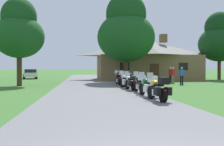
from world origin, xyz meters
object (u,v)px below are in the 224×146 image
Objects in this scene: motorcycle_blue_farthest_in_row at (118,79)px; bystander_red_shirt_beside_signpost at (170,74)px; motorcycle_green_second_in_row at (149,86)px; motorcycle_black_third_in_row at (139,84)px; bystander_red_shirt_near_lodge at (173,74)px; bystander_blue_shirt_by_tree at (182,75)px; motorcycle_silver_fifth_in_row at (126,81)px; tree_by_lodge_front at (126,30)px; tree_left_near at (19,31)px; motorcycle_yellow_nearest_to_camera at (159,89)px; motorcycle_white_fourth_in_row at (131,82)px; parked_white_suv_far_left at (30,73)px; motorcycle_red_sixth_in_row at (123,80)px; tree_right_of_lodge at (219,39)px.

bystander_red_shirt_beside_signpost reaches higher than motorcycle_blue_farthest_in_row.
motorcycle_green_second_in_row is 2.27m from motorcycle_black_third_in_row.
bystander_red_shirt_near_lodge is 2.15m from bystander_blue_shirt_by_tree.
bystander_red_shirt_near_lodge is 1.00× the size of bystander_red_shirt_beside_signpost.
tree_by_lodge_front is (1.51, 9.08, 5.06)m from motorcycle_silver_fifth_in_row.
motorcycle_green_second_in_row is 16.13m from tree_by_lodge_front.
tree_left_near is (-14.72, -2.23, 3.90)m from bystander_red_shirt_near_lodge.
tree_left_near reaches higher than bystander_red_shirt_beside_signpost.
motorcycle_green_second_in_row is at bearing -90.36° from motorcycle_blue_farthest_in_row.
motorcycle_yellow_nearest_to_camera is at bearing -97.50° from motorcycle_silver_fifth_in_row.
bystander_blue_shirt_by_tree is (5.88, 12.63, 0.34)m from motorcycle_yellow_nearest_to_camera.
motorcycle_green_second_in_row is 14.60m from bystander_red_shirt_beside_signpost.
bystander_blue_shirt_by_tree is at bearing 0.65° from motorcycle_blue_farthest_in_row.
parked_white_suv_far_left reaches higher than motorcycle_white_fourth_in_row.
tree_left_near is at bearing 135.90° from motorcycle_black_third_in_row.
motorcycle_blue_farthest_in_row is at bearing 91.56° from motorcycle_red_sixth_in_row.
tree_by_lodge_front is (1.30, 15.26, 5.06)m from motorcycle_green_second_in_row.
motorcycle_green_second_in_row is at bearing -29.84° from bystander_red_shirt_beside_signpost.
bystander_blue_shirt_by_tree reaches higher than motorcycle_yellow_nearest_to_camera.
bystander_red_shirt_near_lodge is (5.77, 10.59, 0.31)m from motorcycle_black_third_in_row.
tree_right_of_lodge is 14.73m from tree_by_lodge_front.
motorcycle_silver_fifth_in_row is at bearing 84.03° from motorcycle_green_second_in_row.
motorcycle_red_sixth_in_row is 1.25× the size of bystander_red_shirt_near_lodge.
motorcycle_white_fourth_in_row is at bearing -96.75° from motorcycle_silver_fifth_in_row.
bystander_red_shirt_beside_signpost is (5.69, 15.36, 0.32)m from motorcycle_yellow_nearest_to_camera.
bystander_red_shirt_beside_signpost reaches higher than motorcycle_silver_fifth_in_row.
tree_right_of_lodge is 25.98m from tree_left_near.
parked_white_suv_far_left reaches higher than motorcycle_black_third_in_row.
motorcycle_red_sixth_in_row is 6.49m from bystander_blue_shirt_by_tree.
motorcycle_red_sixth_in_row is at bearing -54.98° from bystander_red_shirt_beside_signpost.
tree_left_near is (-8.81, 6.27, 4.22)m from motorcycle_white_fourth_in_row.
motorcycle_yellow_nearest_to_camera and motorcycle_red_sixth_in_row have the same top height.
motorcycle_white_fourth_in_row is 11.61m from tree_left_near.
motorcycle_silver_fifth_in_row is at bearing -99.43° from tree_by_lodge_front.
motorcycle_green_second_in_row and motorcycle_silver_fifth_in_row have the same top height.
motorcycle_white_fourth_in_row is 10.78m from bystander_red_shirt_beside_signpost.
motorcycle_blue_farthest_in_row is (-0.21, 8.21, 0.00)m from motorcycle_black_third_in_row.
motorcycle_green_second_in_row is 29.17m from parked_white_suv_far_left.
tree_right_of_lodge is (15.09, 16.43, 4.87)m from motorcycle_white_fourth_in_row.
motorcycle_white_fourth_in_row is (-0.14, 4.37, 0.00)m from motorcycle_green_second_in_row.
motorcycle_white_fourth_in_row is at bearing -97.54° from tree_by_lodge_front.
tree_right_of_lodge reaches higher than motorcycle_green_second_in_row.
bystander_red_shirt_beside_signpost is 0.34× the size of parked_white_suv_far_left.
motorcycle_red_sixth_in_row is 7.81m from bystander_red_shirt_beside_signpost.
bystander_red_shirt_beside_signpost reaches higher than motorcycle_white_fourth_in_row.
bystander_red_shirt_beside_signpost reaches higher than motorcycle_yellow_nearest_to_camera.
bystander_red_shirt_beside_signpost is at bearing 49.85° from motorcycle_white_fourth_in_row.
motorcycle_black_third_in_row is at bearing 82.42° from motorcycle_yellow_nearest_to_camera.
tree_right_of_lodge reaches higher than motorcycle_black_third_in_row.
motorcycle_silver_fifth_in_row is at bearing -161.38° from bystander_red_shirt_near_lodge.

